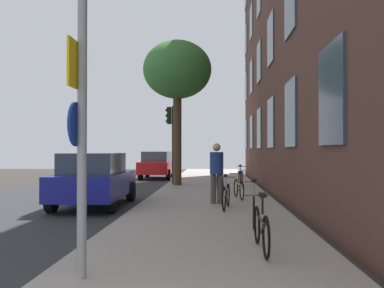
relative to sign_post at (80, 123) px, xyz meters
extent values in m
plane|color=#332D28|center=(-1.96, 11.54, -2.06)|extent=(41.80, 41.80, 0.00)
cube|color=#2D2D30|center=(-4.06, 11.54, -2.06)|extent=(7.00, 38.00, 0.01)
cube|color=#9E9389|center=(1.54, 11.54, -2.00)|extent=(4.20, 38.00, 0.12)
cube|color=#384756|center=(3.86, 2.71, 0.70)|extent=(0.06, 1.64, 1.89)
cube|color=#384756|center=(3.86, 6.88, 0.70)|extent=(0.06, 1.64, 1.89)
cube|color=#384756|center=(3.86, 11.04, 0.70)|extent=(0.06, 1.64, 1.89)
cube|color=#384756|center=(3.86, 15.21, 0.70)|extent=(0.06, 1.64, 1.89)
cube|color=#384756|center=(3.86, 19.38, 0.70)|extent=(0.06, 1.64, 1.89)
cube|color=#384756|center=(3.86, 23.54, 0.70)|extent=(0.06, 1.64, 1.89)
cube|color=#384756|center=(3.86, 6.88, 3.90)|extent=(0.06, 1.64, 1.89)
cube|color=#384756|center=(3.86, 11.04, 3.90)|extent=(0.06, 1.64, 1.89)
cube|color=#384756|center=(3.86, 15.21, 3.90)|extent=(0.06, 1.64, 1.89)
cube|color=#384756|center=(3.86, 19.38, 3.90)|extent=(0.06, 1.64, 1.89)
cube|color=#384756|center=(3.86, 23.54, 3.90)|extent=(0.06, 1.64, 1.89)
cube|color=#384756|center=(3.86, 19.38, 7.10)|extent=(0.06, 1.64, 1.89)
cube|color=#384756|center=(3.86, 23.54, 7.10)|extent=(0.06, 1.64, 1.89)
cylinder|color=gray|center=(0.02, 0.00, -0.15)|extent=(0.12, 0.12, 3.58)
cube|color=yellow|center=(-0.06, 0.00, 0.74)|extent=(0.03, 0.60, 0.60)
cylinder|color=#14339E|center=(-0.06, 0.00, -0.01)|extent=(0.03, 0.56, 0.56)
cylinder|color=black|center=(-0.24, 14.63, -0.10)|extent=(0.12, 0.12, 3.68)
cube|color=black|center=(-0.42, 14.63, 1.29)|extent=(0.20, 0.24, 0.80)
sphere|color=#4B0707|center=(-0.53, 14.63, 1.55)|extent=(0.16, 0.16, 0.16)
sphere|color=#523707|center=(-0.53, 14.63, 1.29)|extent=(0.16, 0.16, 0.16)
sphere|color=green|center=(-0.53, 14.63, 1.03)|extent=(0.16, 0.16, 0.16)
cylinder|color=#4C3823|center=(0.01, 14.09, 0.24)|extent=(0.39, 0.39, 4.36)
ellipsoid|color=#387533|center=(0.01, 14.09, 3.36)|extent=(3.14, 3.14, 2.67)
torus|color=black|center=(2.42, 2.07, -1.62)|extent=(0.06, 0.64, 0.64)
torus|color=black|center=(2.45, 1.01, -1.62)|extent=(0.06, 0.64, 0.64)
cylinder|color=black|center=(2.44, 1.54, -1.44)|extent=(0.07, 0.90, 0.04)
cylinder|color=black|center=(2.44, 1.28, -1.52)|extent=(0.06, 0.55, 0.29)
cylinder|color=black|center=(2.44, 1.38, -1.20)|extent=(0.04, 0.04, 0.28)
cube|color=black|center=(2.44, 1.38, -1.04)|extent=(0.10, 0.24, 0.06)
cylinder|color=#4C4C4C|center=(2.42, 2.07, -1.12)|extent=(0.42, 0.04, 0.03)
torus|color=black|center=(2.59, 4.48, -1.59)|extent=(0.10, 0.70, 0.70)
torus|color=black|center=(2.49, 3.40, -1.59)|extent=(0.10, 0.70, 0.70)
cylinder|color=#99999E|center=(2.54, 3.94, -1.40)|extent=(0.13, 0.93, 0.04)
cylinder|color=#99999E|center=(2.52, 3.67, -1.49)|extent=(0.10, 0.56, 0.30)
cylinder|color=#99999E|center=(2.53, 3.78, -1.15)|extent=(0.04, 0.04, 0.28)
cube|color=black|center=(2.53, 3.78, -0.99)|extent=(0.10, 0.24, 0.06)
cylinder|color=#4C4C4C|center=(2.59, 4.48, -1.07)|extent=(0.42, 0.07, 0.03)
torus|color=black|center=(2.09, 6.82, -1.61)|extent=(0.13, 0.66, 0.66)
torus|color=black|center=(1.95, 5.86, -1.61)|extent=(0.13, 0.66, 0.66)
cylinder|color=#99999E|center=(2.02, 6.34, -1.43)|extent=(0.16, 0.82, 0.04)
cylinder|color=#99999E|center=(1.98, 6.10, -1.51)|extent=(0.11, 0.50, 0.27)
cylinder|color=#99999E|center=(2.00, 6.20, -1.18)|extent=(0.04, 0.04, 0.28)
cube|color=black|center=(2.00, 6.20, -1.02)|extent=(0.10, 0.24, 0.06)
cylinder|color=#4C4C4C|center=(2.09, 6.82, -1.10)|extent=(0.42, 0.09, 0.03)
torus|color=black|center=(2.43, 9.22, -1.63)|extent=(0.13, 0.62, 0.62)
torus|color=black|center=(2.57, 8.26, -1.63)|extent=(0.13, 0.62, 0.62)
cylinder|color=#C68C19|center=(2.50, 8.74, -1.46)|extent=(0.16, 0.82, 0.04)
cylinder|color=#C68C19|center=(2.53, 8.50, -1.54)|extent=(0.11, 0.50, 0.27)
cylinder|color=#C68C19|center=(2.52, 8.60, -1.22)|extent=(0.04, 0.04, 0.28)
cube|color=black|center=(2.52, 8.60, -1.06)|extent=(0.10, 0.24, 0.06)
cylinder|color=#4C4C4C|center=(2.43, 9.22, -1.14)|extent=(0.42, 0.09, 0.03)
torus|color=black|center=(1.85, 11.65, -1.60)|extent=(0.13, 0.69, 0.69)
torus|color=black|center=(1.98, 10.63, -1.60)|extent=(0.13, 0.69, 0.69)
cylinder|color=black|center=(1.91, 11.14, -1.41)|extent=(0.15, 0.87, 0.04)
cylinder|color=black|center=(1.94, 10.89, -1.49)|extent=(0.11, 0.53, 0.28)
cylinder|color=black|center=(1.93, 10.99, -1.15)|extent=(0.04, 0.04, 0.28)
cube|color=black|center=(1.93, 10.99, -0.99)|extent=(0.10, 0.24, 0.06)
cylinder|color=#4C4C4C|center=(1.85, 11.65, -1.07)|extent=(0.42, 0.08, 0.03)
torus|color=black|center=(2.95, 14.05, -1.61)|extent=(0.15, 0.67, 0.67)
torus|color=black|center=(2.78, 13.03, -1.61)|extent=(0.15, 0.67, 0.67)
cylinder|color=#194C99|center=(2.87, 13.54, -1.42)|extent=(0.19, 0.87, 0.04)
cylinder|color=#194C99|center=(2.82, 13.29, -1.50)|extent=(0.13, 0.53, 0.29)
cylinder|color=#194C99|center=(2.84, 13.39, -1.17)|extent=(0.04, 0.04, 0.28)
cube|color=black|center=(2.84, 13.39, -1.01)|extent=(0.10, 0.24, 0.06)
cylinder|color=#4C4C4C|center=(2.95, 14.05, -1.09)|extent=(0.42, 0.10, 0.03)
cylinder|color=#4C4742|center=(1.67, 7.45, -1.50)|extent=(0.17, 0.17, 0.88)
cylinder|color=#4C4742|center=(1.86, 7.45, -1.50)|extent=(0.17, 0.17, 0.88)
cylinder|color=navy|center=(1.77, 7.45, -0.73)|extent=(0.57, 0.57, 0.66)
sphere|color=tan|center=(1.77, 7.45, -0.25)|extent=(0.24, 0.24, 0.24)
cube|color=navy|center=(-1.92, 7.47, -1.38)|extent=(1.95, 4.28, 0.70)
cube|color=#2D3847|center=(-1.92, 7.25, -0.73)|extent=(1.60, 2.41, 0.60)
cylinder|color=black|center=(-2.75, 8.82, -1.73)|extent=(0.22, 0.64, 0.64)
cylinder|color=black|center=(-1.10, 8.82, -1.73)|extent=(0.22, 0.64, 0.64)
cylinder|color=black|center=(-2.75, 6.11, -1.73)|extent=(0.22, 0.64, 0.64)
cylinder|color=black|center=(-1.10, 6.11, -1.73)|extent=(0.22, 0.64, 0.64)
cube|color=red|center=(-1.71, 20.05, -1.38)|extent=(1.88, 3.99, 0.70)
cube|color=#384756|center=(-1.71, 19.85, -0.73)|extent=(1.54, 2.25, 0.60)
cylinder|color=black|center=(-2.52, 21.31, -1.73)|extent=(0.22, 0.64, 0.64)
cylinder|color=black|center=(-0.91, 21.31, -1.73)|extent=(0.22, 0.64, 0.64)
cylinder|color=black|center=(-2.52, 18.79, -1.73)|extent=(0.22, 0.64, 0.64)
cylinder|color=black|center=(-0.91, 18.79, -1.73)|extent=(0.22, 0.64, 0.64)
camera|label=1|loc=(1.69, -5.26, -0.34)|focal=39.66mm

